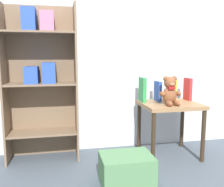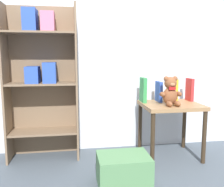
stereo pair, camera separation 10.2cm
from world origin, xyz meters
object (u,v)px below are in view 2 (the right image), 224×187
at_px(teddy_bear, 171,92).
at_px(book_standing_yellow, 174,90).
at_px(bookshelf_side, 42,73).
at_px(book_standing_green, 143,90).
at_px(book_standing_blue, 159,92).
at_px(book_standing_red, 190,90).
at_px(storage_bin, 124,170).
at_px(display_table, 171,112).

relative_size(teddy_bear, book_standing_yellow, 1.20).
xyz_separation_m(bookshelf_side, book_standing_green, (0.98, -0.09, -0.18)).
bearing_deg(book_standing_blue, teddy_bear, -76.26).
xyz_separation_m(bookshelf_side, book_standing_blue, (1.14, -0.08, -0.20)).
xyz_separation_m(book_standing_green, book_standing_yellow, (0.33, 0.01, -0.01)).
distance_m(book_standing_yellow, book_standing_red, 0.16).
height_order(book_standing_blue, book_standing_red, book_standing_red).
height_order(book_standing_blue, storage_bin, book_standing_blue).
bearing_deg(book_standing_yellow, storage_bin, -138.13).
distance_m(book_standing_red, storage_bin, 1.14).
distance_m(teddy_bear, book_standing_blue, 0.20).
distance_m(book_standing_blue, storage_bin, 0.93).
relative_size(teddy_bear, book_standing_green, 1.11).
bearing_deg(bookshelf_side, display_table, -9.43).
relative_size(book_standing_blue, storage_bin, 0.51).
relative_size(book_standing_green, book_standing_blue, 1.21).
height_order(book_standing_green, book_standing_yellow, book_standing_green).
relative_size(teddy_bear, book_standing_blue, 1.34).
bearing_deg(display_table, storage_bin, -140.02).
relative_size(bookshelf_side, book_standing_blue, 7.23).
xyz_separation_m(bookshelf_side, storage_bin, (0.66, -0.68, -0.71)).
bearing_deg(teddy_bear, book_standing_green, 138.03).
distance_m(display_table, book_standing_green, 0.34).
xyz_separation_m(display_table, teddy_bear, (-0.04, -0.07, 0.21)).
bearing_deg(book_standing_yellow, bookshelf_side, 175.65).
height_order(display_table, book_standing_yellow, book_standing_yellow).
xyz_separation_m(bookshelf_side, display_table, (1.22, -0.20, -0.38)).
relative_size(bookshelf_side, display_table, 2.64).
xyz_separation_m(teddy_bear, storage_bin, (-0.53, -0.40, -0.54)).
xyz_separation_m(display_table, book_standing_red, (0.25, 0.12, 0.20)).
relative_size(bookshelf_side, book_standing_green, 5.99).
xyz_separation_m(book_standing_blue, storage_bin, (-0.48, -0.60, -0.52)).
bearing_deg(book_standing_yellow, teddy_bear, -121.93).
xyz_separation_m(book_standing_yellow, storage_bin, (-0.65, -0.60, -0.53)).
height_order(book_standing_green, book_standing_red, book_standing_green).
bearing_deg(display_table, teddy_bear, -117.67).
bearing_deg(book_standing_green, book_standing_blue, 1.23).
bearing_deg(bookshelf_side, teddy_bear, -13.01).
bearing_deg(book_standing_green, teddy_bear, -42.39).
relative_size(display_table, book_standing_yellow, 2.46).
bearing_deg(book_standing_blue, display_table, -55.44).
height_order(book_standing_green, book_standing_blue, book_standing_green).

